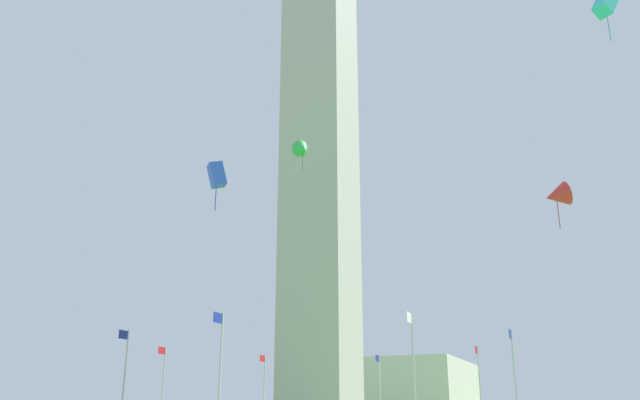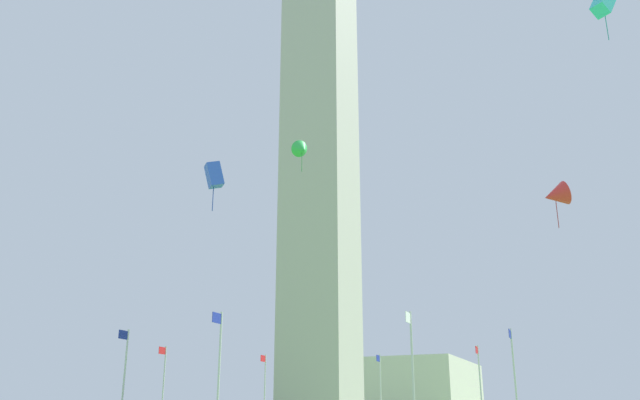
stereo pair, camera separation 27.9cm
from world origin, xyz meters
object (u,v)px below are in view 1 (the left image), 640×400
Objects in this scene: obelisk_monument at (320,147)px; flagpole_w at (162,388)px; kite_blue_box at (217,175)px; flagpole_n at (220,373)px; distant_building at (425,396)px; flagpole_ne at (414,372)px; flagpole_se at (480,388)px; flagpole_sw at (264,392)px; flagpole_s at (380,392)px; flagpole_nw at (124,380)px; flagpole_e at (515,380)px; kite_red_delta at (556,196)px; kite_green_delta at (303,149)px; kite_cyan_box at (605,4)px.

flagpole_w is at bearing -89.78° from obelisk_monument.
flagpole_n is at bearing -151.01° from kite_blue_box.
flagpole_w is 60.55m from distant_building.
flagpole_ne is 0.32× the size of distant_building.
obelisk_monument is at bearing -45.15° from flagpole_se.
flagpole_w is (10.92, -4.52, 0.00)m from flagpole_sw.
flagpole_ne is 28.53m from flagpole_s.
flagpole_w is at bearing -157.50° from flagpole_nw.
flagpole_n is 28.53m from flagpole_sw.
flagpole_se is at bearing -157.50° from flagpole_e.
kite_red_delta is (27.20, 20.27, 9.82)m from flagpole_s.
obelisk_monument is 25.98m from flagpole_se.
flagpole_se is 27.61m from kite_green_delta.
kite_cyan_box is at bearing 83.00° from flagpole_n.
kite_cyan_box reaches higher than distant_building.
flagpole_sw is at bearing -134.85° from obelisk_monument.
distant_building reaches higher than flagpole_sw.
flagpole_n is 75.69m from distant_building.
flagpole_s is at bearing -135.00° from flagpole_e.
kite_blue_box reaches higher than flagpole_n.
kite_cyan_box is at bearing 60.36° from flagpole_ne.
flagpole_s is at bearing -144.59° from kite_cyan_box.
kite_cyan_box reaches higher than flagpole_sw.
flagpole_sw is at bearing -129.97° from kite_cyan_box.
kite_red_delta is at bearing -150.32° from kite_cyan_box.
obelisk_monument is 29.50m from kite_blue_box.
kite_blue_box is (16.31, 3.07, -8.13)m from kite_green_delta.
flagpole_ne is 18.44m from kite_green_delta.
flagpole_w is at bearing -140.68° from kite_blue_box.
flagpole_se and flagpole_w have the same top height.
flagpole_nw is (10.92, -26.36, 0.00)m from flagpole_e.
flagpole_ne is at bearing 45.00° from flagpole_sw.
flagpole_w is at bearing -117.98° from kite_green_delta.
flagpole_w is 3.36× the size of kite_blue_box.
flagpole_ne is at bearing 44.85° from obelisk_monument.
flagpole_e is 30.88m from flagpole_w.
flagpole_e is at bearing 67.50° from flagpole_sw.
flagpole_nw is 70.97m from distant_building.
flagpole_se is at bearing -157.58° from kite_red_delta.
flagpole_w is (10.92, -26.36, 0.00)m from flagpole_se.
flagpole_s is at bearing -173.70° from kite_green_delta.
kite_cyan_box is at bearing 29.68° from kite_red_delta.
flagpole_e is 28.53m from flagpole_nw.
obelisk_monument is 6.21× the size of flagpole_n.
flagpole_ne is at bearing 112.50° from flagpole_n.
kite_blue_box is at bearing 12.65° from obelisk_monument.
kite_red_delta is at bearing 20.75° from distant_building.
distant_building is (-59.93, 8.55, 1.00)m from flagpole_w.
flagpole_s is 11.82m from flagpole_sw.
flagpole_nw is at bearing -90.00° from flagpole_ne.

